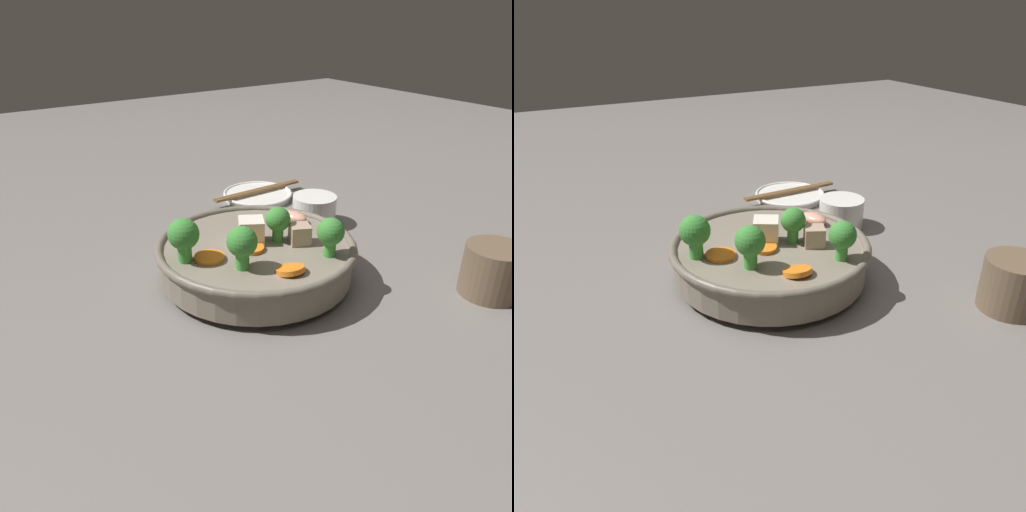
{
  "view_description": "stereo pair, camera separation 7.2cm",
  "coord_description": "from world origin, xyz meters",
  "views": [
    {
      "loc": [
        0.53,
        -0.37,
        0.37
      ],
      "look_at": [
        0.0,
        0.0,
        0.04
      ],
      "focal_mm": 35.0,
      "sensor_mm": 36.0,
      "label": 1
    },
    {
      "loc": [
        0.56,
        -0.31,
        0.37
      ],
      "look_at": [
        0.0,
        0.0,
        0.04
      ],
      "focal_mm": 35.0,
      "sensor_mm": 36.0,
      "label": 2
    }
  ],
  "objects": [
    {
      "name": "stirfry_bowl",
      "position": [
        0.0,
        -0.0,
        0.04
      ],
      "size": [
        0.29,
        0.29,
        0.12
      ],
      "color": "slate",
      "rests_on": "ground_plane"
    },
    {
      "name": "side_saucer",
      "position": [
        -0.27,
        0.19,
        0.01
      ],
      "size": [
        0.14,
        0.14,
        0.01
      ],
      "color": "white",
      "rests_on": "ground_plane"
    },
    {
      "name": "chopsticks_pair",
      "position": [
        -0.27,
        0.19,
        0.02
      ],
      "size": [
        0.02,
        0.21,
        0.01
      ],
      "color": "olive",
      "rests_on": "side_saucer"
    },
    {
      "name": "tea_cup",
      "position": [
        -0.11,
        0.2,
        0.03
      ],
      "size": [
        0.08,
        0.08,
        0.05
      ],
      "color": "white",
      "rests_on": "ground_plane"
    },
    {
      "name": "dark_mug",
      "position": [
        0.22,
        0.24,
        0.04
      ],
      "size": [
        0.1,
        0.08,
        0.07
      ],
      "color": "brown",
      "rests_on": "ground_plane"
    },
    {
      "name": "ground_plane",
      "position": [
        0.0,
        0.0,
        0.0
      ],
      "size": [
        3.0,
        3.0,
        0.0
      ],
      "primitive_type": "plane",
      "color": "slate"
    }
  ]
}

